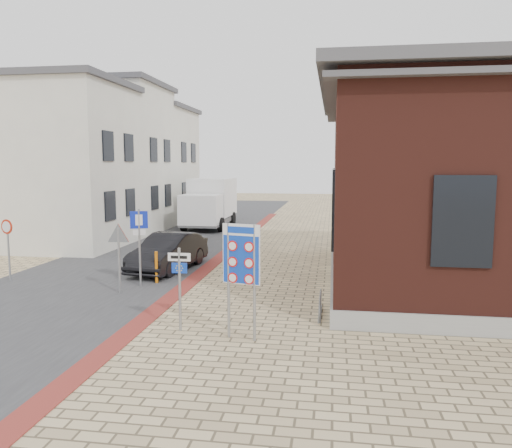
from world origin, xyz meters
The scene contains 16 objects.
ground centered at (0.00, 0.00, 0.00)m, with size 120.00×120.00×0.00m, color tan.
road_strip centered at (-5.50, 15.00, 0.01)m, with size 7.00×60.00×0.02m, color #38383A.
curb_strip centered at (-2.00, 10.00, 0.01)m, with size 0.60×40.00×0.02m, color maroon.
brick_building centered at (8.99, 7.00, 3.49)m, with size 13.00×13.00×6.80m.
townhouse_near centered at (-10.99, 12.00, 4.17)m, with size 7.40×6.40×8.30m.
townhouse_mid centered at (-10.99, 18.00, 4.57)m, with size 7.40×6.40×9.10m.
townhouse_far centered at (-10.99, 24.00, 4.17)m, with size 7.40×6.40×8.30m.
bike_rack centered at (2.65, 2.20, 0.26)m, with size 0.08×1.80×0.60m.
sedan centered at (-3.41, 7.20, 0.72)m, with size 1.53×4.39×1.45m, color black.
box_truck centered at (-5.03, 20.43, 1.66)m, with size 2.65×6.15×3.21m.
border_sign centered at (0.85, -0.05, 1.99)m, with size 0.93×0.27×2.77m.
essen_sign centered at (-0.78, 0.30, 1.37)m, with size 0.57×0.07×2.11m.
parking_sign centered at (-3.50, 4.50, 1.83)m, with size 0.56×0.25×2.67m.
yield_sign centered at (-3.80, 3.50, 1.69)m, with size 0.79×0.13×2.23m.
speed_sign centered at (-8.39, 4.50, 1.48)m, with size 0.52×0.16×2.23m.
bollard centered at (-3.11, 5.00, 0.57)m, with size 0.10×0.10×1.13m, color orange.
Camera 1 is at (2.95, -11.38, 4.15)m, focal length 35.00 mm.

